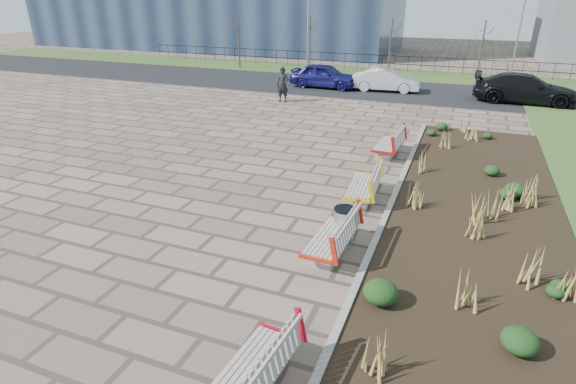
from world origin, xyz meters
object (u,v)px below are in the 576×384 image
at_px(litter_bin, 344,225).
at_px(lamp_west, 308,31).
at_px(bench_c, 362,184).
at_px(lamp_east, 518,38).
at_px(bench_a, 247,369).
at_px(car_silver, 386,80).
at_px(pedestrian, 283,85).
at_px(car_blue, 324,76).
at_px(bench_b, 331,235).
at_px(bench_d, 388,142).
at_px(car_black, 525,89).

height_order(litter_bin, lamp_west, lamp_west).
relative_size(bench_c, lamp_east, 0.35).
relative_size(bench_a, car_silver, 0.51).
height_order(pedestrian, lamp_west, lamp_west).
bearing_deg(car_silver, car_blue, 89.59).
relative_size(lamp_west, lamp_east, 1.00).
relative_size(bench_c, car_silver, 0.51).
bearing_deg(car_blue, bench_c, -157.25).
bearing_deg(bench_c, pedestrian, 118.50).
xyz_separation_m(bench_b, lamp_east, (5.00, 24.08, 2.54)).
relative_size(bench_a, bench_b, 1.00).
bearing_deg(car_blue, lamp_west, 32.35).
distance_m(litter_bin, lamp_west, 25.25).
relative_size(bench_d, lamp_east, 0.35).
distance_m(litter_bin, lamp_east, 24.03).
relative_size(car_silver, lamp_east, 0.68).
distance_m(bench_a, bench_d, 11.99).
relative_size(bench_c, litter_bin, 2.40).
bearing_deg(lamp_west, lamp_east, 0.00).
height_order(car_blue, lamp_east, lamp_east).
bearing_deg(bench_d, car_silver, 103.82).
bearing_deg(pedestrian, litter_bin, -64.90).
bearing_deg(litter_bin, bench_b, -101.72).
xyz_separation_m(bench_c, car_blue, (-6.17, 16.03, 0.27)).
bearing_deg(bench_b, litter_bin, 80.51).
xyz_separation_m(car_black, lamp_east, (-0.49, 4.89, 2.23)).
bearing_deg(litter_bin, bench_d, 91.20).
bearing_deg(pedestrian, car_silver, 43.56).
bearing_deg(car_black, litter_bin, 165.24).
xyz_separation_m(bench_a, lamp_east, (5.00, 28.49, 2.54)).
bearing_deg(bench_a, bench_b, 95.39).
bearing_deg(litter_bin, car_blue, 108.74).
relative_size(bench_d, car_blue, 0.47).
height_order(bench_b, car_black, car_black).
relative_size(bench_c, pedestrian, 1.10).
xyz_separation_m(litter_bin, car_silver, (-2.40, 18.93, 0.26)).
distance_m(pedestrian, lamp_east, 15.56).
xyz_separation_m(bench_d, lamp_east, (5.00, 16.50, 2.54)).
xyz_separation_m(bench_b, car_blue, (-6.17, 19.30, 0.27)).
distance_m(bench_d, car_black, 12.84).
bearing_deg(car_silver, bench_b, -178.61).
bearing_deg(bench_b, lamp_west, 112.72).
relative_size(car_silver, car_black, 0.76).
relative_size(pedestrian, car_black, 0.35).
xyz_separation_m(car_silver, lamp_east, (7.25, 4.46, 2.35)).
xyz_separation_m(bench_c, lamp_west, (-9.00, 20.82, 2.54)).
bearing_deg(pedestrian, car_blue, 75.99).
bearing_deg(car_blue, car_black, -88.81).
bearing_deg(car_silver, lamp_east, -63.56).
height_order(car_silver, lamp_east, lamp_east).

